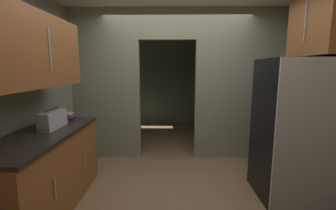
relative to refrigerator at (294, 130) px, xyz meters
The scene contains 9 objects.
ground 1.66m from the refrigerator, behind, with size 20.00×20.00×0.00m, color brown.
kitchen_partition 1.96m from the refrigerator, 136.55° to the left, with size 3.71×0.12×2.63m.
adjoining_room_shell 3.52m from the refrigerator, 113.91° to the left, with size 3.71×2.74×2.63m.
refrigerator is the anchor object (origin of this frame).
lower_cabinet_run 2.99m from the refrigerator, behind, with size 0.66×1.71×0.92m.
upper_cabinet_counterside 3.10m from the refrigerator, behind, with size 0.36×1.54×0.76m.
upper_cabinet_fridgeside 1.35m from the refrigerator, 21.27° to the left, with size 0.36×0.88×0.85m.
boombox 2.92m from the refrigerator, behind, with size 0.16×0.43×0.23m.
book_stack 2.92m from the refrigerator, behind, with size 0.14×0.17×0.10m.
Camera 1 is at (-0.08, -2.74, 1.62)m, focal length 24.26 mm.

